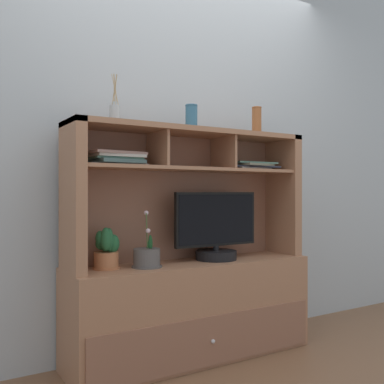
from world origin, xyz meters
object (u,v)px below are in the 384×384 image
object	(u,v)px
potted_orchid	(147,258)
ceramic_vase	(257,121)
media_console	(192,287)
diffuser_bottle	(115,113)
potted_fern	(106,251)
magazine_stack_centre	(116,158)
magazine_stack_left	(251,166)
accent_vase	(191,117)
tv_monitor	(216,232)

from	to	relation	value
potted_orchid	ceramic_vase	xyz separation A→B (m)	(0.82, 0.03, 0.84)
media_console	diffuser_bottle	size ratio (longest dim) A/B	5.66
potted_fern	magazine_stack_centre	distance (m)	0.51
magazine_stack_left	magazine_stack_centre	size ratio (longest dim) A/B	1.12
accent_vase	potted_orchid	bearing A→B (deg)	-170.76
potted_orchid	accent_vase	size ratio (longest dim) A/B	2.08
media_console	magazine_stack_left	size ratio (longest dim) A/B	3.98
potted_fern	diffuser_bottle	xyz separation A→B (m)	(0.04, -0.02, 0.76)
media_console	potted_fern	xyz separation A→B (m)	(-0.53, 0.02, 0.26)
magazine_stack_centre	media_console	bearing A→B (deg)	-2.66
diffuser_bottle	tv_monitor	bearing A→B (deg)	-1.89
potted_orchid	potted_fern	distance (m)	0.23
potted_orchid	media_console	bearing A→B (deg)	8.86
ceramic_vase	diffuser_bottle	bearing A→B (deg)	178.88
potted_fern	media_console	bearing A→B (deg)	-2.44
diffuser_bottle	ceramic_vase	xyz separation A→B (m)	(0.99, -0.02, 0.04)
media_console	tv_monitor	world-z (taller)	media_console
magazine_stack_left	magazine_stack_centre	xyz separation A→B (m)	(-0.94, 0.01, 0.01)
magazine_stack_left	ceramic_vase	world-z (taller)	ceramic_vase
potted_orchid	diffuser_bottle	world-z (taller)	diffuser_bottle
media_console	potted_fern	world-z (taller)	media_console
magazine_stack_left	accent_vase	distance (m)	0.55
potted_fern	magazine_stack_left	size ratio (longest dim) A/B	0.60
magazine_stack_left	ceramic_vase	size ratio (longest dim) A/B	2.07
media_console	magazine_stack_left	xyz separation A→B (m)	(0.47, 0.01, 0.75)
potted_orchid	diffuser_bottle	distance (m)	0.82
potted_orchid	diffuser_bottle	size ratio (longest dim) A/B	1.18
media_console	potted_orchid	world-z (taller)	media_console
potted_fern	accent_vase	xyz separation A→B (m)	(0.53, -0.02, 0.78)
magazine_stack_left	diffuser_bottle	xyz separation A→B (m)	(-0.96, -0.01, 0.26)
media_console	ceramic_vase	distance (m)	1.16
potted_orchid	potted_fern	xyz separation A→B (m)	(-0.21, 0.07, 0.05)
ceramic_vase	accent_vase	xyz separation A→B (m)	(-0.49, 0.02, -0.02)
potted_fern	ceramic_vase	world-z (taller)	ceramic_vase
tv_monitor	potted_orchid	xyz separation A→B (m)	(-0.49, -0.03, -0.12)
potted_orchid	ceramic_vase	distance (m)	1.17
tv_monitor	magazine_stack_centre	bearing A→B (deg)	176.21
tv_monitor	accent_vase	distance (m)	0.73
media_console	potted_fern	bearing A→B (deg)	177.56
media_console	tv_monitor	distance (m)	0.37
magazine_stack_centre	magazine_stack_left	bearing A→B (deg)	-0.68
potted_orchid	diffuser_bottle	bearing A→B (deg)	163.09
potted_fern	potted_orchid	bearing A→B (deg)	-19.16
magazine_stack_centre	diffuser_bottle	distance (m)	0.25
magazine_stack_left	tv_monitor	bearing A→B (deg)	-174.02
potted_orchid	accent_vase	bearing A→B (deg)	9.24
potted_orchid	accent_vase	xyz separation A→B (m)	(0.32, 0.05, 0.83)
tv_monitor	potted_orchid	bearing A→B (deg)	-176.51
tv_monitor	ceramic_vase	xyz separation A→B (m)	(0.33, 0.00, 0.72)
media_console	accent_vase	xyz separation A→B (m)	(0.00, 0.00, 1.03)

